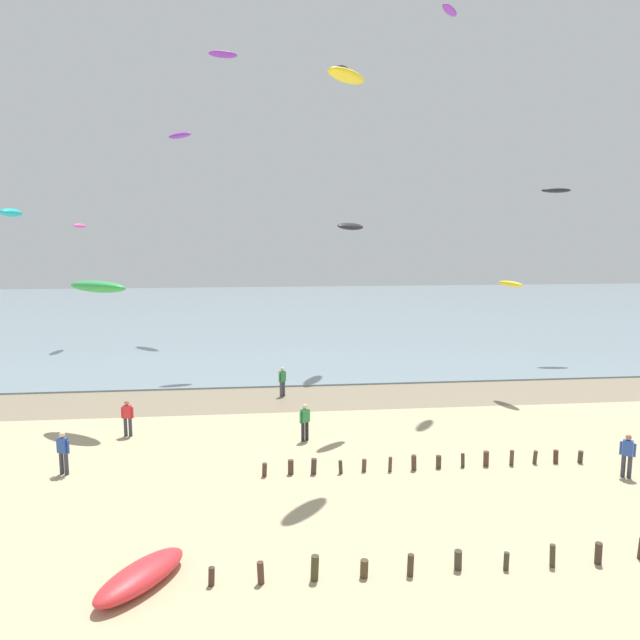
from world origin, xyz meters
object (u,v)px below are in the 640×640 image
kite_aloft_2 (351,226)px  kite_aloft_4 (180,135)px  grounded_kite (141,576)px  kite_aloft_6 (510,284)px  kite_aloft_1 (80,226)px  kite_aloft_3 (556,190)px  kite_aloft_0 (223,54)px  kite_aloft_7 (98,287)px  kite_aloft_8 (347,76)px  kite_aloft_11 (450,10)px  person_nearest_camera (305,421)px  person_by_waterline (127,417)px  person_far_down_beach (627,454)px  person_mid_beach (63,452)px  kite_aloft_9 (11,213)px  kite_aloft_10 (343,72)px  person_right_flank (282,381)px

kite_aloft_2 → kite_aloft_4: kite_aloft_4 is taller
grounded_kite → kite_aloft_6: 25.40m
kite_aloft_1 → kite_aloft_3: (36.39, -8.49, 2.51)m
kite_aloft_6 → kite_aloft_0: bearing=-139.4°
kite_aloft_4 → kite_aloft_7: 27.26m
kite_aloft_8 → kite_aloft_11: (7.46, 10.58, 6.42)m
kite_aloft_1 → kite_aloft_6: size_ratio=1.10×
kite_aloft_3 → kite_aloft_1: bearing=173.2°
kite_aloft_3 → kite_aloft_6: size_ratio=1.08×
kite_aloft_4 → kite_aloft_11: 26.64m
person_nearest_camera → kite_aloft_8: kite_aloft_8 is taller
person_by_waterline → kite_aloft_2: 13.65m
kite_aloft_0 → person_far_down_beach: bearing=-66.5°
kite_aloft_0 → kite_aloft_7: 21.00m
person_mid_beach → grounded_kite: bearing=-61.1°
kite_aloft_3 → kite_aloft_9: kite_aloft_3 is taller
kite_aloft_7 → kite_aloft_10: (13.87, 14.03, 13.87)m
kite_aloft_4 → kite_aloft_6: 32.31m
kite_aloft_10 → kite_aloft_7: bearing=160.5°
grounded_kite → kite_aloft_0: kite_aloft_0 is taller
person_right_flank → kite_aloft_11: 23.05m
person_nearest_camera → kite_aloft_2: size_ratio=0.92×
kite_aloft_9 → kite_aloft_10: (20.41, 6.76, 10.13)m
person_mid_beach → kite_aloft_10: kite_aloft_10 is taller
kite_aloft_7 → kite_aloft_0: bearing=101.4°
grounded_kite → kite_aloft_3: size_ratio=1.38×
kite_aloft_9 → person_right_flank: bearing=-107.5°
kite_aloft_3 → kite_aloft_10: kite_aloft_10 is taller
kite_aloft_7 → kite_aloft_9: (-6.53, 7.27, 3.74)m
kite_aloft_2 → person_far_down_beach: bearing=98.0°
person_nearest_camera → kite_aloft_3: (19.98, 16.70, 11.57)m
kite_aloft_1 → kite_aloft_6: bearing=61.2°
person_far_down_beach → kite_aloft_8: kite_aloft_8 is taller
person_far_down_beach → kite_aloft_3: bearing=70.0°
kite_aloft_2 → kite_aloft_9: size_ratio=0.62×
person_by_waterline → kite_aloft_9: kite_aloft_9 is taller
kite_aloft_4 → kite_aloft_1: bearing=70.4°
person_nearest_camera → grounded_kite: 11.95m
kite_aloft_3 → kite_aloft_7: 32.88m
kite_aloft_1 → kite_aloft_8: bearing=37.8°
person_by_waterline → kite_aloft_3: 33.96m
kite_aloft_10 → kite_aloft_9: bearing=133.5°
person_nearest_camera → kite_aloft_0: size_ratio=0.86×
person_nearest_camera → kite_aloft_4: 34.25m
kite_aloft_1 → kite_aloft_8: kite_aloft_8 is taller
kite_aloft_9 → person_nearest_camera: bearing=-129.5°
kite_aloft_10 → kite_aloft_0: bearing=116.0°
person_far_down_beach → kite_aloft_6: kite_aloft_6 is taller
grounded_kite → kite_aloft_7: (-4.42, 14.38, 6.46)m
person_by_waterline → person_far_down_beach: bearing=-18.9°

